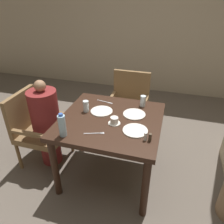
% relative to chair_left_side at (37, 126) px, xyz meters
% --- Properties ---
extents(ground_plane, '(16.00, 16.00, 0.00)m').
position_rel_chair_left_side_xyz_m(ground_plane, '(0.92, 0.00, -0.49)').
color(ground_plane, '#60564C').
extents(wall_back, '(8.00, 0.06, 2.80)m').
position_rel_chair_left_side_xyz_m(wall_back, '(0.92, 2.55, 0.91)').
color(wall_back, tan).
rests_on(wall_back, ground_plane).
extents(dining_table, '(1.02, 0.99, 0.75)m').
position_rel_chair_left_side_xyz_m(dining_table, '(0.92, 0.00, 0.16)').
color(dining_table, '#331E14').
rests_on(dining_table, ground_plane).
extents(chair_left_side, '(0.53, 0.53, 0.90)m').
position_rel_chair_left_side_xyz_m(chair_left_side, '(0.00, 0.00, 0.00)').
color(chair_left_side, brown).
rests_on(chair_left_side, ground_plane).
extents(diner_in_left_chair, '(0.32, 0.32, 1.09)m').
position_rel_chair_left_side_xyz_m(diner_in_left_chair, '(0.14, 0.00, 0.07)').
color(diner_in_left_chair, maroon).
rests_on(diner_in_left_chair, ground_plane).
extents(chair_far_side, '(0.53, 0.53, 0.90)m').
position_rel_chair_left_side_xyz_m(chair_far_side, '(0.92, 0.90, 0.00)').
color(chair_far_side, brown).
rests_on(chair_far_side, ground_plane).
extents(plate_main_left, '(0.24, 0.24, 0.01)m').
position_rel_chair_left_side_xyz_m(plate_main_left, '(0.78, 0.11, 0.27)').
color(plate_main_left, white).
rests_on(plate_main_left, dining_table).
extents(plate_main_right, '(0.24, 0.24, 0.01)m').
position_rel_chair_left_side_xyz_m(plate_main_right, '(1.13, 0.14, 0.27)').
color(plate_main_right, white).
rests_on(plate_main_right, dining_table).
extents(plate_dessert_center, '(0.24, 0.24, 0.01)m').
position_rel_chair_left_side_xyz_m(plate_dessert_center, '(1.20, -0.15, 0.27)').
color(plate_dessert_center, white).
rests_on(plate_dessert_center, dining_table).
extents(teacup_with_saucer, '(0.12, 0.12, 0.07)m').
position_rel_chair_left_side_xyz_m(teacup_with_saucer, '(0.98, -0.08, 0.30)').
color(teacup_with_saucer, white).
rests_on(teacup_with_saucer, dining_table).
extents(water_bottle, '(0.07, 0.07, 0.23)m').
position_rel_chair_left_side_xyz_m(water_bottle, '(0.59, -0.40, 0.37)').
color(water_bottle, '#A3C6DB').
rests_on(water_bottle, dining_table).
extents(glass_tall_near, '(0.06, 0.06, 0.12)m').
position_rel_chair_left_side_xyz_m(glass_tall_near, '(1.18, 0.36, 0.33)').
color(glass_tall_near, silver).
rests_on(glass_tall_near, dining_table).
extents(glass_tall_mid, '(0.06, 0.06, 0.12)m').
position_rel_chair_left_side_xyz_m(glass_tall_mid, '(0.62, 0.07, 0.33)').
color(glass_tall_mid, silver).
rests_on(glass_tall_mid, dining_table).
extents(salt_shaker, '(0.03, 0.03, 0.08)m').
position_rel_chair_left_side_xyz_m(salt_shaker, '(1.31, -0.26, 0.31)').
color(salt_shaker, white).
rests_on(salt_shaker, dining_table).
extents(pepper_shaker, '(0.03, 0.03, 0.07)m').
position_rel_chair_left_side_xyz_m(pepper_shaker, '(1.35, -0.26, 0.30)').
color(pepper_shaker, '#4C3D2D').
rests_on(pepper_shaker, dining_table).
extents(fork_beside_plate, '(0.18, 0.08, 0.00)m').
position_rel_chair_left_side_xyz_m(fork_beside_plate, '(0.86, -0.29, 0.27)').
color(fork_beside_plate, silver).
rests_on(fork_beside_plate, dining_table).
extents(knife_beside_plate, '(0.20, 0.05, 0.00)m').
position_rel_chair_left_side_xyz_m(knife_beside_plate, '(0.75, 0.33, 0.27)').
color(knife_beside_plate, silver).
rests_on(knife_beside_plate, dining_table).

